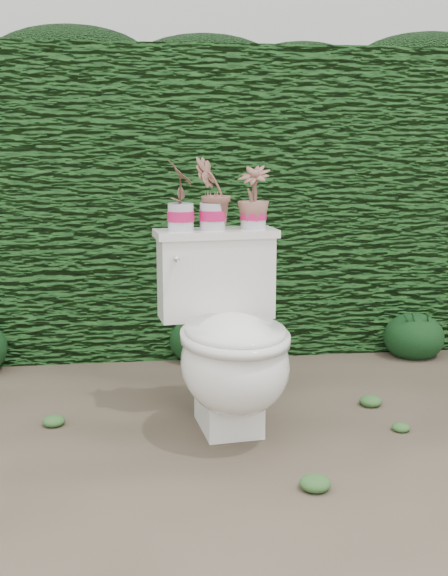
{
  "coord_description": "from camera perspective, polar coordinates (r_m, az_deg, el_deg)",
  "views": [
    {
      "loc": [
        -0.38,
        -2.54,
        1.13
      ],
      "look_at": [
        -0.02,
        0.29,
        0.55
      ],
      "focal_mm": 45.0,
      "sensor_mm": 36.0,
      "label": 1
    }
  ],
  "objects": [
    {
      "name": "house_wall",
      "position": [
        8.64,
        -0.81,
        17.33
      ],
      "size": [
        8.0,
        3.5,
        4.0
      ],
      "primitive_type": "cube",
      "color": "silver",
      "rests_on": "ground"
    },
    {
      "name": "potted_plant_right",
      "position": [
        3.0,
        2.34,
        7.03
      ],
      "size": [
        0.19,
        0.19,
        0.24
      ],
      "primitive_type": "imported",
      "rotation": [
        0.0,
        0.0,
        5.74
      ],
      "color": "#296820",
      "rests_on": "toilet"
    },
    {
      "name": "ground",
      "position": [
        2.81,
        1.14,
        -12.22
      ],
      "size": [
        60.0,
        60.0,
        0.0
      ],
      "primitive_type": "plane",
      "color": "brown",
      "rests_on": "ground"
    },
    {
      "name": "hedge",
      "position": [
        4.17,
        -2.07,
        6.98
      ],
      "size": [
        8.0,
        1.0,
        1.6
      ],
      "primitive_type": "cube",
      "color": "#245A1E",
      "rests_on": "ground"
    },
    {
      "name": "potted_plant_center",
      "position": [
        2.95,
        -0.92,
        7.32
      ],
      "size": [
        0.19,
        0.17,
        0.28
      ],
      "primitive_type": "imported",
      "rotation": [
        0.0,
        0.0,
        3.53
      ],
      "color": "#296820",
      "rests_on": "toilet"
    },
    {
      "name": "liriope_clump_3",
      "position": [
        4.0,
        14.78,
        -3.36
      ],
      "size": [
        0.32,
        0.32,
        0.26
      ],
      "primitive_type": "ellipsoid",
      "color": "#153C16",
      "rests_on": "ground"
    },
    {
      "name": "potted_plant_left",
      "position": [
        2.93,
        -3.46,
        7.15
      ],
      "size": [
        0.1,
        0.14,
        0.27
      ],
      "primitive_type": "imported",
      "rotation": [
        0.0,
        0.0,
        1.59
      ],
      "color": "#296820",
      "rests_on": "toilet"
    },
    {
      "name": "toilet",
      "position": [
        2.82,
        0.45,
        -4.44
      ],
      "size": [
        0.52,
        0.72,
        0.78
      ],
      "rotation": [
        0.0,
        0.0,
        0.11
      ],
      "color": "white",
      "rests_on": "ground"
    },
    {
      "name": "liriope_clump_2",
      "position": [
        3.82,
        -1.89,
        -3.59
      ],
      "size": [
        0.34,
        0.34,
        0.27
      ],
      "primitive_type": "ellipsoid",
      "color": "#153C16",
      "rests_on": "ground"
    }
  ]
}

